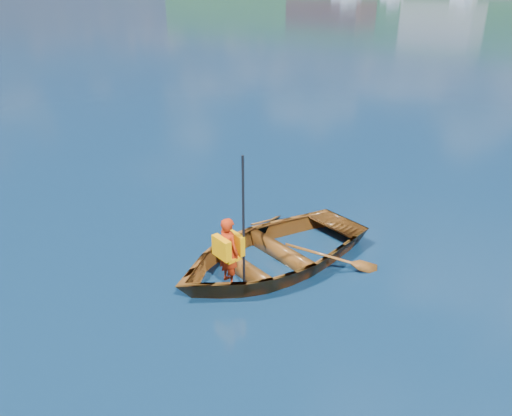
# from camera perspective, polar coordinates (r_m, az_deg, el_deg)

# --- Properties ---
(ground) EXTENTS (600.00, 600.00, 0.00)m
(ground) POSITION_cam_1_polar(r_m,az_deg,el_deg) (6.74, 5.43, -12.60)
(ground) COLOR #112745
(ground) RESTS_ON ground
(rowboat) EXTENTS (3.25, 3.95, 0.71)m
(rowboat) POSITION_cam_1_polar(r_m,az_deg,el_deg) (7.80, 1.69, -5.05)
(rowboat) COLOR brown
(rowboat) RESTS_ON ground
(child_paddler) EXTENTS (0.42, 0.41, 1.92)m
(child_paddler) POSITION_cam_1_polar(r_m,az_deg,el_deg) (7.01, -3.11, -4.78)
(child_paddler) COLOR #B4270A
(child_paddler) RESTS_ON ground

